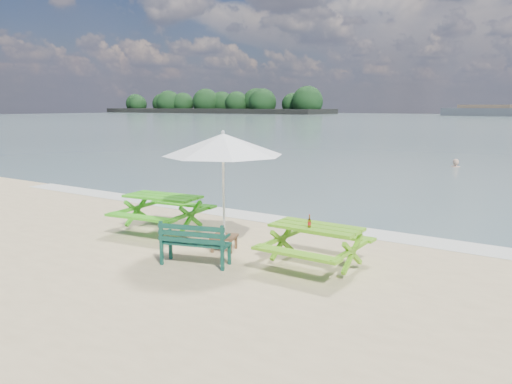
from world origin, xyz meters
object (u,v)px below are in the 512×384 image
Objects in this scene: picnic_table_left at (163,214)px; beer_bottle at (309,223)px; picnic_table_right at (316,247)px; park_bench at (196,252)px; patio_umbrella at (223,145)px; swimmer at (455,176)px; side_table at (224,243)px.

beer_bottle is (4.12, -0.61, 0.44)m from picnic_table_left.
park_bench is at bearing -150.46° from picnic_table_right.
patio_umbrella is 1.80× the size of swimmer.
picnic_table_left is 2.82m from patio_umbrella.
park_bench is 1.02m from side_table.
park_bench is (-1.91, -1.08, -0.13)m from picnic_table_right.
picnic_table_right is 2.20m from park_bench.
park_bench is 0.80× the size of swimmer.
picnic_table_left is 4.19m from beer_bottle.
patio_umbrella is at bearing 95.89° from park_bench.
picnic_table_right reaches higher than side_table.
picnic_table_right is 1.07× the size of swimmer.
side_table is 2.08m from beer_bottle.
patio_umbrella reaches higher than beer_bottle.
side_table is at bearing -92.76° from swimmer.
picnic_table_left is at bearing 171.58° from beer_bottle.
picnic_table_right is 2.03m from side_table.
picnic_table_right is at bearing 29.54° from park_bench.
picnic_table_left is at bearing 146.16° from park_bench.
swimmer is at bearing 87.24° from patio_umbrella.
picnic_table_right is at bearing -86.03° from swimmer.
patio_umbrella is at bearing -13.28° from picnic_table_left.
beer_bottle reaches higher than picnic_table_left.
picnic_table_left is 9.52× the size of beer_bottle.
beer_bottle is at bearing -8.42° from picnic_table_left.
park_bench is 5.92× the size of beer_bottle.
picnic_table_right is 2.96× the size of side_table.
swimmer is (-1.14, 17.27, -1.31)m from beer_bottle.
swimmer is at bearing 87.72° from park_bench.
picnic_table_right is (4.17, -0.44, -0.03)m from picnic_table_left.
side_table is (2.16, -0.51, -0.24)m from picnic_table_left.
park_bench is at bearing -84.11° from side_table.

